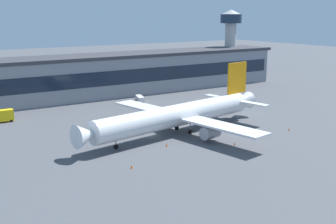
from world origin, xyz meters
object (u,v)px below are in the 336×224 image
(stair_truck, at_px, (3,115))
(traffic_cone_0, at_px, (289,129))
(traffic_cone_2, at_px, (132,167))
(airliner, at_px, (179,115))
(traffic_cone_3, at_px, (167,145))
(belt_loader, at_px, (140,98))
(control_tower, at_px, (230,37))
(traffic_cone_1, at_px, (235,144))

(stair_truck, bearing_deg, traffic_cone_0, -39.64)
(traffic_cone_0, distance_m, traffic_cone_2, 48.83)
(airliner, bearing_deg, traffic_cone_3, -138.18)
(airliner, distance_m, traffic_cone_2, 28.51)
(stair_truck, distance_m, belt_loader, 47.76)
(control_tower, bearing_deg, belt_loader, -160.53)
(airliner, bearing_deg, belt_loader, 74.18)
(control_tower, xyz_separation_m, traffic_cone_3, (-80.71, -70.90, -19.72))
(traffic_cone_2, height_order, traffic_cone_3, traffic_cone_2)
(stair_truck, height_order, traffic_cone_3, stair_truck)
(control_tower, relative_size, traffic_cone_1, 56.49)
(traffic_cone_1, distance_m, traffic_cone_3, 16.08)
(airliner, relative_size, belt_loader, 8.92)
(traffic_cone_0, bearing_deg, belt_loader, 104.24)
(airliner, xyz_separation_m, traffic_cone_1, (5.03, -15.92, -4.55))
(traffic_cone_1, bearing_deg, belt_loader, 83.29)
(traffic_cone_2, bearing_deg, traffic_cone_0, 2.90)
(control_tower, distance_m, traffic_cone_2, 125.00)
(airliner, distance_m, traffic_cone_3, 12.87)
(stair_truck, xyz_separation_m, traffic_cone_2, (12.90, -53.56, -1.65))
(traffic_cone_2, distance_m, traffic_cone_3, 16.22)
(control_tower, bearing_deg, traffic_cone_2, -140.00)
(traffic_cone_1, bearing_deg, traffic_cone_2, -178.84)
(stair_truck, height_order, traffic_cone_0, stair_truck)
(stair_truck, distance_m, traffic_cone_1, 66.88)
(belt_loader, bearing_deg, traffic_cone_0, -75.76)
(traffic_cone_0, bearing_deg, stair_truck, 140.36)
(airliner, xyz_separation_m, belt_loader, (11.81, 41.69, -3.69))
(airliner, height_order, belt_loader, airliner)
(belt_loader, bearing_deg, traffic_cone_3, -112.69)
(belt_loader, distance_m, traffic_cone_3, 53.90)
(belt_loader, relative_size, traffic_cone_2, 10.10)
(traffic_cone_2, relative_size, traffic_cone_3, 1.06)
(stair_truck, relative_size, traffic_cone_1, 10.73)
(belt_loader, relative_size, traffic_cone_0, 10.70)
(traffic_cone_2, bearing_deg, stair_truck, 103.54)
(belt_loader, bearing_deg, traffic_cone_2, -120.77)
(belt_loader, xyz_separation_m, traffic_cone_2, (-34.63, -58.17, -0.82))
(stair_truck, xyz_separation_m, traffic_cone_0, (61.67, -51.09, -1.67))
(traffic_cone_0, height_order, traffic_cone_2, traffic_cone_2)
(airliner, height_order, traffic_cone_1, airliner)
(airliner, relative_size, traffic_cone_1, 105.17)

